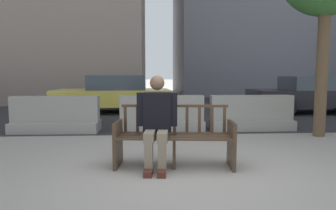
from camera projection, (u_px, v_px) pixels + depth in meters
The scene contains 9 objects.
ground_plane at pixel (191, 174), 4.01m from camera, with size 200.00×200.00×0.00m, color gray.
street_asphalt at pixel (163, 107), 12.65m from camera, with size 120.00×12.00×0.01m, color #28282B.
street_bench at pixel (174, 139), 4.33m from camera, with size 1.73×0.68×0.88m.
seated_person at pixel (157, 120), 4.26m from camera, with size 0.59×0.75×1.31m.
jersey_barrier_centre at pixel (162, 116), 7.21m from camera, with size 2.01×0.71×0.84m.
jersey_barrier_left at pixel (56, 118), 6.98m from camera, with size 2.01×0.72×0.84m.
jersey_barrier_right at pixel (251, 116), 7.31m from camera, with size 2.00×0.69×0.84m.
car_taxi_near at pixel (114, 94), 10.70m from camera, with size 4.12×2.13×1.32m.
car_sedan_mid at pixel (317, 94), 10.55m from camera, with size 4.52×2.00×1.29m.
Camera 1 is at (-0.54, -3.87, 1.31)m, focal length 32.00 mm.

